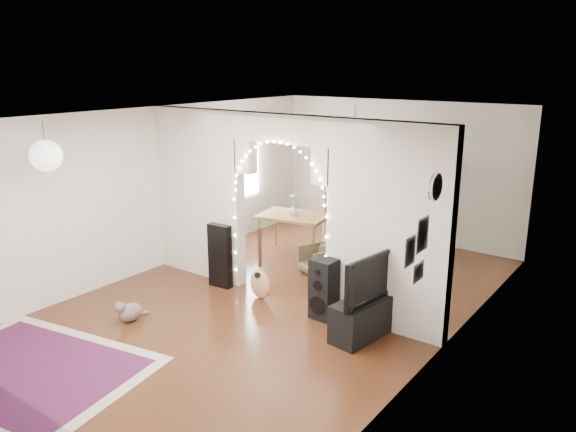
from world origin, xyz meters
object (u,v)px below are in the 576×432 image
Objects in this scene: dining_chair_right at (318,260)px; dining_chair_left at (406,238)px; bookcase at (367,202)px; dining_table at (294,219)px; acoustic_guitar at (260,273)px; floor_speaker at (324,289)px; media_console at (365,317)px.

dining_chair_left is at bearing 93.30° from dining_chair_right.
bookcase is 1.31× the size of dining_table.
acoustic_guitar reaches higher than floor_speaker.
media_console is at bearing -82.30° from bookcase.
floor_speaker is 1.67m from dining_chair_right.
bookcase is 1.88m from dining_chair_right.
floor_speaker reaches higher than dining_table.
media_console is 0.58× the size of bookcase.
dining_table is at bearing 96.63° from acoustic_guitar.
floor_speaker is 0.85× the size of media_console.
dining_table is (-1.85, 1.89, 0.26)m from floor_speaker.
dining_chair_left is at bearing -16.71° from bookcase.
acoustic_guitar is at bearing -175.38° from media_console.
dining_chair_left is at bearing 59.88° from acoustic_guitar.
dining_table is at bearing 173.36° from dining_chair_right.
acoustic_guitar reaches higher than media_console.
media_console is 2.23m from dining_chair_right.
bookcase is 1.48m from dining_table.
bookcase reaches higher than dining_chair_left.
floor_speaker is (1.11, -0.00, 0.02)m from acoustic_guitar.
floor_speaker reaches higher than dining_chair_left.
dining_chair_right is (0.14, 1.34, -0.16)m from acoustic_guitar.
floor_speaker reaches higher than dining_chair_right.
dining_table reaches higher than dining_chair_left.
floor_speaker is 1.62× the size of dining_chair_right.
floor_speaker reaches higher than media_console.
acoustic_guitar is 0.53× the size of bookcase.
dining_table is 2.13× the size of dining_chair_left.
dining_chair_left is at bearing 114.94° from media_console.
bookcase reaches higher than dining_chair_right.
dining_chair_left is at bearing 98.10° from floor_speaker.
bookcase is 3.33× the size of dining_chair_right.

